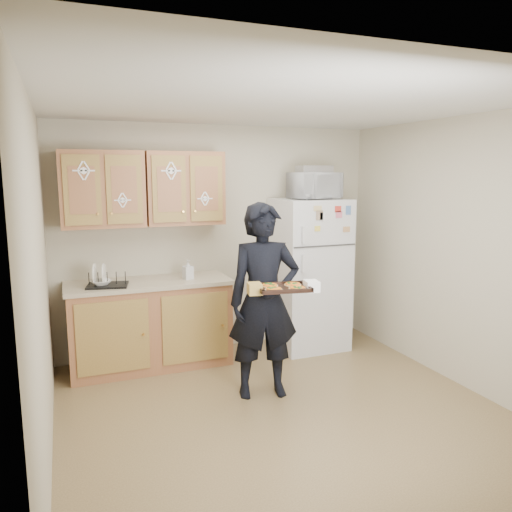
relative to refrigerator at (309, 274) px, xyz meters
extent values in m
plane|color=brown|center=(-0.95, -1.43, -0.85)|extent=(3.60, 3.60, 0.00)
plane|color=silver|center=(-0.95, -1.43, 1.65)|extent=(3.60, 3.60, 0.00)
cube|color=#B3AA91|center=(-0.95, 0.37, 0.40)|extent=(3.60, 0.04, 2.50)
cube|color=#B3AA91|center=(-0.95, -3.23, 0.40)|extent=(3.60, 0.04, 2.50)
cube|color=#B3AA91|center=(-2.75, -1.43, 0.40)|extent=(0.04, 3.60, 2.50)
cube|color=#B3AA91|center=(0.85, -1.43, 0.40)|extent=(0.04, 3.60, 2.50)
cube|color=silver|center=(0.00, 0.00, 0.00)|extent=(0.75, 0.70, 1.70)
cube|color=#955A33|center=(-1.80, 0.05, -0.42)|extent=(1.60, 0.60, 0.86)
cube|color=tan|center=(-1.80, 0.05, 0.03)|extent=(1.64, 0.64, 0.04)
cube|color=#955A33|center=(-2.20, 0.18, 0.98)|extent=(0.80, 0.33, 0.75)
cube|color=#955A33|center=(-1.38, 0.18, 0.98)|extent=(0.80, 0.33, 0.75)
cube|color=#E9B152|center=(0.52, 0.24, -0.69)|extent=(0.20, 0.07, 0.32)
imported|color=black|center=(-0.96, -1.00, 0.02)|extent=(0.69, 0.52, 1.73)
cube|color=black|center=(-0.91, -1.30, 0.19)|extent=(0.47, 0.38, 0.04)
cylinder|color=orange|center=(-1.02, -1.35, 0.21)|extent=(0.14, 0.14, 0.02)
cylinder|color=orange|center=(-0.83, -1.39, 0.21)|extent=(0.14, 0.14, 0.02)
cylinder|color=orange|center=(-1.00, -1.21, 0.21)|extent=(0.14, 0.14, 0.02)
cylinder|color=orange|center=(-0.80, -1.25, 0.21)|extent=(0.14, 0.14, 0.02)
imported|color=silver|center=(0.02, -0.05, 0.99)|extent=(0.57, 0.44, 0.29)
cube|color=#BABAC1|center=(0.03, -0.02, 1.18)|extent=(0.37, 0.27, 0.07)
cube|color=black|center=(-2.21, -0.05, 0.13)|extent=(0.43, 0.36, 0.15)
imported|color=white|center=(-2.27, -0.05, 0.09)|extent=(0.23, 0.23, 0.05)
imported|color=silver|center=(-1.41, -0.01, 0.15)|extent=(0.11, 0.11, 0.20)
camera|label=1|loc=(-2.59, -4.96, 1.13)|focal=35.00mm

